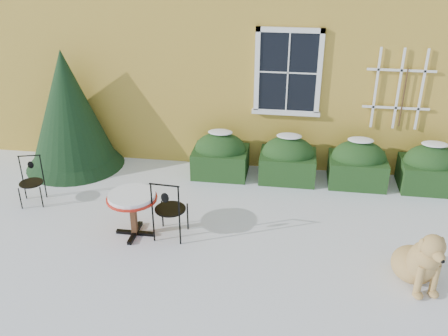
% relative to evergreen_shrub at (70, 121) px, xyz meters
% --- Properties ---
extents(ground, '(80.00, 80.00, 0.00)m').
position_rel_evergreen_shrub_xyz_m(ground, '(3.29, -2.52, -0.95)').
color(ground, white).
rests_on(ground, ground).
extents(hedge_row, '(4.95, 0.80, 0.91)m').
position_rel_evergreen_shrub_xyz_m(hedge_row, '(4.94, 0.03, -0.55)').
color(hedge_row, '#163313').
rests_on(hedge_row, ground).
extents(evergreen_shrub, '(1.95, 1.95, 2.36)m').
position_rel_evergreen_shrub_xyz_m(evergreen_shrub, '(0.00, 0.00, 0.00)').
color(evergreen_shrub, black).
rests_on(evergreen_shrub, ground).
extents(bistro_table, '(0.78, 0.78, 0.73)m').
position_rel_evergreen_shrub_xyz_m(bistro_table, '(1.97, -2.28, -0.35)').
color(bistro_table, black).
rests_on(bistro_table, ground).
extents(patio_chair_near, '(0.49, 0.49, 1.01)m').
position_rel_evergreen_shrub_xyz_m(patio_chair_near, '(2.54, -2.25, -0.44)').
color(patio_chair_near, black).
rests_on(patio_chair_near, ground).
extents(patio_chair_far, '(0.47, 0.46, 0.85)m').
position_rel_evergreen_shrub_xyz_m(patio_chair_far, '(-0.10, -1.54, -0.53)').
color(patio_chair_far, black).
rests_on(patio_chair_far, ground).
extents(dog, '(0.75, 1.05, 0.94)m').
position_rel_evergreen_shrub_xyz_m(dog, '(6.15, -2.88, -0.57)').
color(dog, tan).
rests_on(dog, ground).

